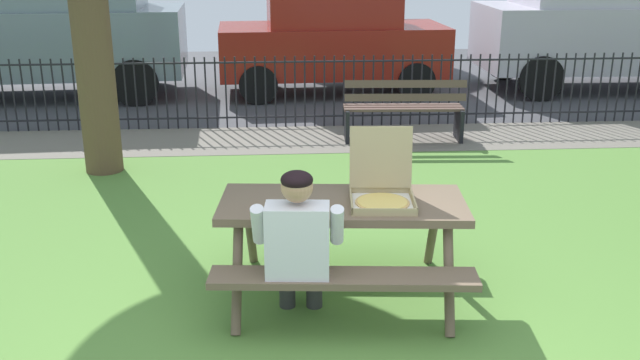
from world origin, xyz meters
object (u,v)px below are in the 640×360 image
object	(u,v)px
picnic_table_foreground	(342,223)
parked_car_right	(615,16)
parked_car_center	(332,35)
parked_car_left	(41,20)
park_bench_center	(404,110)
pizza_box_open	(382,189)
adult_at_table	(298,242)

from	to	relation	value
picnic_table_foreground	parked_car_right	distance (m)	9.50
parked_car_right	parked_car_center	bearing A→B (deg)	180.00
parked_car_right	parked_car_left	bearing A→B (deg)	180.00
parked_car_right	park_bench_center	bearing A→B (deg)	-143.12
pizza_box_open	parked_car_right	xyz separation A→B (m)	(5.33, 7.66, 0.44)
park_bench_center	parked_car_left	xyz separation A→B (m)	(-5.62, 3.27, 0.89)
pizza_box_open	parked_car_center	size ratio (longest dim) A/B	0.14
park_bench_center	adult_at_table	bearing A→B (deg)	-108.31
picnic_table_foreground	park_bench_center	xyz separation A→B (m)	(1.26, 4.37, -0.18)
pizza_box_open	parked_car_left	bearing A→B (deg)	121.23
park_bench_center	parked_car_center	distance (m)	3.39
parked_car_left	parked_car_center	world-z (taller)	parked_car_left
park_bench_center	parked_car_center	xyz separation A→B (m)	(-0.69, 3.27, 0.59)
picnic_table_foreground	parked_car_right	xyz separation A→B (m)	(5.61, 7.64, 0.71)
pizza_box_open	parked_car_center	xyz separation A→B (m)	(0.29, 7.66, 0.14)
pizza_box_open	adult_at_table	bearing A→B (deg)	-144.70
pizza_box_open	parked_car_left	world-z (taller)	parked_car_left
parked_car_center	parked_car_left	bearing A→B (deg)	180.00
adult_at_table	parked_car_right	distance (m)	10.09
park_bench_center	picnic_table_foreground	bearing A→B (deg)	-106.04
picnic_table_foreground	parked_car_left	distance (m)	8.82
picnic_table_foreground	pizza_box_open	world-z (taller)	pizza_box_open
adult_at_table	park_bench_center	distance (m)	5.10
park_bench_center	parked_car_left	size ratio (longest dim) A/B	0.34
park_bench_center	parked_car_right	bearing A→B (deg)	36.88
park_bench_center	parked_car_right	xyz separation A→B (m)	(4.36, 3.27, 0.89)
picnic_table_foreground	park_bench_center	distance (m)	4.55
parked_car_right	adult_at_table	bearing A→B (deg)	-126.31
parked_car_center	adult_at_table	bearing A→B (deg)	-96.44
pizza_box_open	parked_car_right	world-z (taller)	parked_car_right
park_bench_center	parked_car_center	bearing A→B (deg)	101.85
pizza_box_open	park_bench_center	distance (m)	4.52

